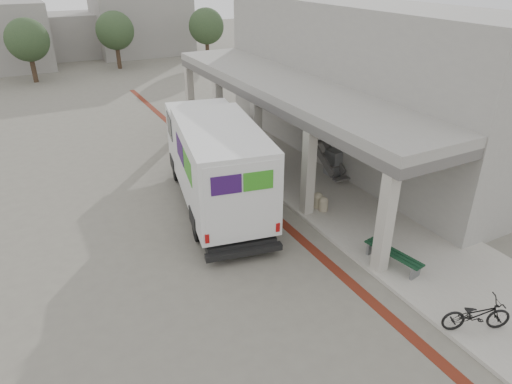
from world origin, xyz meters
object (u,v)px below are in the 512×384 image
bench (393,256)px  bicycle_black (477,314)px  fedex_truck (215,161)px  utility_cabinet (334,163)px

bench → bicycle_black: bearing=-101.9°
bench → bicycle_black: (-0.10, -3.07, 0.14)m
fedex_truck → utility_cabinet: fedex_truck is taller
bicycle_black → utility_cabinet: bearing=9.4°
bench → bicycle_black: 3.08m
fedex_truck → bench: size_ratio=4.29×
fedex_truck → bench: (3.17, -6.31, -1.43)m
fedex_truck → bicycle_black: fedex_truck is taller
bench → bicycle_black: bicycle_black is taller
utility_cabinet → bicycle_black: size_ratio=0.65×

